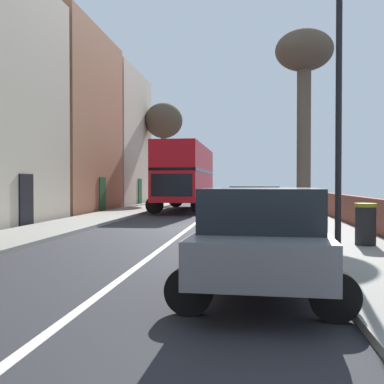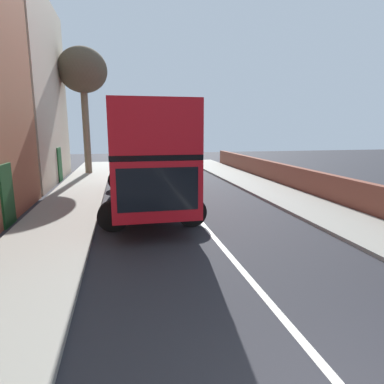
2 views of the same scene
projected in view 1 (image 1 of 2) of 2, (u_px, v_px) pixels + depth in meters
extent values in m
plane|color=#28282D|center=(188.00, 229.00, 17.52)|extent=(84.00, 84.00, 0.00)
cube|color=silver|center=(188.00, 229.00, 17.52)|extent=(0.16, 54.00, 0.01)
cube|color=gray|center=(64.00, 226.00, 18.12)|extent=(2.60, 60.00, 0.12)
cube|color=gray|center=(321.00, 229.00, 16.92)|extent=(2.60, 60.00, 0.12)
cube|color=black|center=(26.00, 200.00, 18.30)|extent=(0.08, 1.10, 2.10)
cube|color=#9E6647|center=(70.00, 122.00, 27.99)|extent=(4.00, 9.22, 10.92)
cube|color=#194C23|center=(102.00, 195.00, 27.82)|extent=(0.08, 1.10, 2.10)
cube|color=beige|center=(115.00, 139.00, 37.52)|extent=(4.00, 9.22, 10.69)
cube|color=#194C23|center=(140.00, 192.00, 37.35)|extent=(0.08, 1.10, 2.10)
cube|color=brown|center=(365.00, 214.00, 16.72)|extent=(0.36, 54.00, 1.23)
cube|color=#B30F19|center=(186.00, 186.00, 29.56)|extent=(2.54, 11.00, 1.70)
cube|color=black|center=(186.00, 172.00, 29.54)|extent=(2.57, 10.89, 0.16)
cube|color=#B30F19|center=(186.00, 159.00, 29.53)|extent=(2.54, 11.00, 1.50)
cube|color=black|center=(172.00, 185.00, 24.13)|extent=(2.20, 0.07, 1.19)
cylinder|color=black|center=(200.00, 205.00, 25.71)|extent=(1.00, 0.30, 1.00)
cylinder|color=black|center=(155.00, 205.00, 26.04)|extent=(1.00, 0.30, 1.00)
cylinder|color=black|center=(211.00, 200.00, 33.13)|extent=(1.00, 0.30, 1.00)
cylinder|color=black|center=(176.00, 200.00, 33.45)|extent=(1.00, 0.30, 1.00)
cube|color=slate|center=(262.00, 245.00, 7.20)|extent=(2.00, 4.33, 0.58)
cube|color=black|center=(262.00, 208.00, 6.98)|extent=(1.76, 2.42, 0.60)
cylinder|color=black|center=(214.00, 258.00, 8.67)|extent=(0.65, 0.25, 0.64)
cylinder|color=black|center=(315.00, 261.00, 8.35)|extent=(0.65, 0.25, 0.64)
cylinder|color=black|center=(189.00, 290.00, 6.07)|extent=(0.65, 0.25, 0.64)
cylinder|color=black|center=(335.00, 296.00, 5.76)|extent=(0.65, 0.25, 0.64)
cube|color=#1E389E|center=(255.00, 210.00, 15.98)|extent=(1.85, 4.20, 0.67)
cube|color=black|center=(255.00, 193.00, 15.76)|extent=(1.65, 2.33, 0.48)
cylinder|color=black|center=(232.00, 221.00, 17.39)|extent=(0.65, 0.24, 0.64)
cylinder|color=black|center=(280.00, 221.00, 17.12)|extent=(0.65, 0.24, 0.64)
cylinder|color=black|center=(227.00, 227.00, 14.85)|extent=(0.65, 0.24, 0.64)
cylinder|color=black|center=(282.00, 228.00, 14.58)|extent=(0.65, 0.24, 0.64)
cylinder|color=brown|center=(304.00, 141.00, 20.60)|extent=(0.62, 0.62, 7.01)
ellipsoid|color=brown|center=(304.00, 50.00, 20.52)|extent=(2.55, 2.55, 1.81)
cylinder|color=brown|center=(164.00, 165.00, 40.04)|extent=(0.47, 0.47, 6.39)
ellipsoid|color=#4C4233|center=(164.00, 121.00, 39.97)|extent=(3.28, 3.28, 3.03)
cylinder|color=black|center=(339.00, 122.00, 10.44)|extent=(0.14, 0.14, 6.00)
cylinder|color=black|center=(365.00, 226.00, 12.00)|extent=(0.52, 0.52, 0.99)
cylinder|color=olive|center=(366.00, 205.00, 11.99)|extent=(0.55, 0.55, 0.10)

